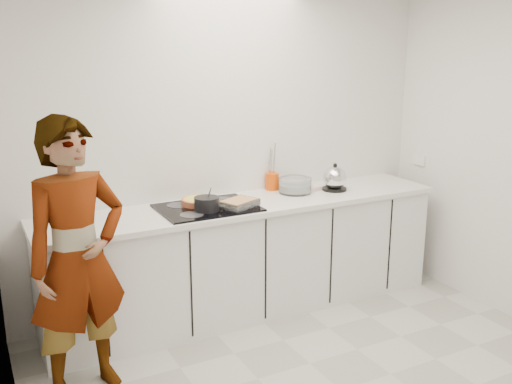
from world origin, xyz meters
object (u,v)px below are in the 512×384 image
mixing_bowl (295,186)px  cook (78,260)px  saucepan (207,204)px  kettle (335,179)px  utensil_crock (272,181)px  tart_dish (200,201)px  hob (207,208)px  baking_dish (239,203)px

mixing_bowl → cook: size_ratio=0.20×
saucepan → kettle: (1.21, 0.11, 0.03)m
utensil_crock → tart_dish: bearing=-165.4°
kettle → cook: (-2.21, -0.52, -0.15)m
kettle → hob: bearing=-179.0°
hob → utensil_crock: size_ratio=5.08×
kettle → cook: size_ratio=0.16×
baking_dish → cook: cook is taller
hob → baking_dish: (0.21, -0.11, 0.04)m
baking_dish → kettle: size_ratio=1.22×
saucepan → kettle: kettle is taller
utensil_crock → mixing_bowl: bearing=-58.1°
baking_dish → mixing_bowl: mixing_bowl is taller
tart_dish → baking_dish: baking_dish is taller
baking_dish → utensil_crock: utensil_crock is taller
utensil_crock → cook: 1.92m
utensil_crock → cook: (-1.75, -0.78, -0.12)m
tart_dish → kettle: bearing=-3.5°
baking_dish → saucepan: bearing=177.0°
tart_dish → cook: size_ratio=0.20×
hob → mixing_bowl: 0.83m
saucepan → kettle: size_ratio=0.82×
utensil_crock → cook: cook is taller
hob → saucepan: (-0.04, -0.09, 0.06)m
mixing_bowl → kettle: 0.35m
mixing_bowl → utensil_crock: utensil_crock is taller
cook → mixing_bowl: bearing=1.9°
tart_dish → cook: (-1.02, -0.59, -0.09)m
baking_dish → tart_dish: bearing=139.8°
hob → tart_dish: size_ratio=2.05×
cook → baking_dish: bearing=1.5°
hob → kettle: bearing=1.0°
baking_dish → cook: size_ratio=0.19×
mixing_bowl → saucepan: bearing=-167.6°
saucepan → tart_dish: bearing=84.1°
saucepan → baking_dish: size_ratio=0.67×
mixing_bowl → cook: cook is taller
mixing_bowl → hob: bearing=-173.2°
tart_dish → baking_dish: (0.23, -0.20, 0.00)m
tart_dish → saucepan: saucepan is taller
tart_dish → mixing_bowl: mixing_bowl is taller
mixing_bowl → kettle: size_ratio=1.26×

